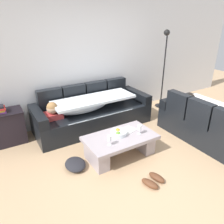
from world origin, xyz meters
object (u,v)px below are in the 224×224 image
at_px(coffee_table, 120,143).
at_px(crumpled_garment, 75,164).
at_px(side_cabinet, 4,128).
at_px(book_stack_on_cabinet, 0,109).
at_px(wine_glass_near_left, 109,139).
at_px(open_magazine, 128,130).
at_px(fruit_bowl, 119,133).
at_px(couch_along_wall, 91,113).
at_px(floor_lamp, 164,65).
at_px(couch_near_window, 209,124).
at_px(pair_of_shoes, 153,180).
at_px(wine_glass_near_right, 139,128).

bearing_deg(coffee_table, crumpled_garment, 173.63).
bearing_deg(coffee_table, side_cabinet, 138.31).
bearing_deg(crumpled_garment, book_stack_on_cabinet, 121.31).
distance_m(wine_glass_near_left, open_magazine, 0.58).
bearing_deg(fruit_bowl, open_magazine, 12.45).
bearing_deg(couch_along_wall, floor_lamp, 1.32).
xyz_separation_m(couch_near_window, floor_lamp, (0.35, 1.71, 0.78)).
xyz_separation_m(side_cabinet, pair_of_shoes, (1.67, -2.28, -0.28)).
distance_m(book_stack_on_cabinet, crumpled_garment, 1.72).
relative_size(wine_glass_near_right, side_cabinet, 0.23).
distance_m(couch_along_wall, side_cabinet, 1.70).
height_order(couch_along_wall, pair_of_shoes, couch_along_wall).
relative_size(couch_near_window, fruit_bowl, 6.80).
xyz_separation_m(wine_glass_near_right, side_cabinet, (-1.95, 1.55, -0.17)).
relative_size(coffee_table, crumpled_garment, 3.00).
distance_m(wine_glass_near_right, open_magazine, 0.25).
height_order(fruit_bowl, wine_glass_near_right, wine_glass_near_right).
height_order(coffee_table, fruit_bowl, fruit_bowl).
bearing_deg(side_cabinet, open_magazine, -36.06).
distance_m(coffee_table, side_cabinet, 2.19).
distance_m(coffee_table, crumpled_garment, 0.82).
relative_size(coffee_table, open_magazine, 4.29).
xyz_separation_m(side_cabinet, floor_lamp, (3.74, -0.18, 0.80)).
xyz_separation_m(coffee_table, wine_glass_near_right, (0.32, -0.10, 0.26)).
xyz_separation_m(couch_near_window, wine_glass_near_right, (-1.43, 0.34, 0.16)).
bearing_deg(fruit_bowl, coffee_table, -92.05).
height_order(wine_glass_near_right, book_stack_on_cabinet, book_stack_on_cabinet).
height_order(couch_near_window, wine_glass_near_left, couch_near_window).
distance_m(couch_along_wall, wine_glass_near_right, 1.37).
bearing_deg(fruit_bowl, pair_of_shoes, -87.52).
xyz_separation_m(fruit_bowl, wine_glass_near_left, (-0.30, -0.19, 0.08)).
bearing_deg(floor_lamp, crumpled_garment, -157.74).
bearing_deg(book_stack_on_cabinet, coffee_table, -41.80).
bearing_deg(book_stack_on_cabinet, couch_near_window, -29.23).
height_order(fruit_bowl, pair_of_shoes, fruit_bowl).
height_order(couch_along_wall, wine_glass_near_left, couch_along_wall).
relative_size(wine_glass_near_left, crumpled_garment, 0.42).
distance_m(couch_along_wall, pair_of_shoes, 2.07).
distance_m(couch_near_window, pair_of_shoes, 1.78).
distance_m(couch_along_wall, floor_lamp, 2.20).
bearing_deg(wine_glass_near_left, fruit_bowl, 32.86).
relative_size(floor_lamp, crumpled_garment, 4.88).
bearing_deg(pair_of_shoes, floor_lamp, 45.51).
bearing_deg(open_magazine, side_cabinet, 128.37).
bearing_deg(floor_lamp, wine_glass_near_right, -142.39).
bearing_deg(pair_of_shoes, coffee_table, 92.78).
bearing_deg(couch_along_wall, wine_glass_near_left, -104.15).
height_order(open_magazine, floor_lamp, floor_lamp).
relative_size(wine_glass_near_left, pair_of_shoes, 0.47).
xyz_separation_m(coffee_table, open_magazine, (0.22, 0.10, 0.15)).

